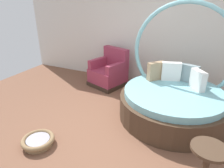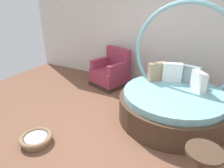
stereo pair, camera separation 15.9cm
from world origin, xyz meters
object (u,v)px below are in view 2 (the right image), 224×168
Objects in this scene: red_armchair at (111,73)px; pet_basket at (36,139)px; side_table at (204,157)px; round_daybed at (174,98)px.

red_armchair is 1.98× the size of pet_basket.
red_armchair reaches higher than side_table.
round_daybed is 2.09× the size of red_armchair.
round_daybed is at bearing 114.78° from side_table.
red_armchair is 3.28m from side_table.
round_daybed is 1.96m from red_armchair.
pet_basket is at bearing -89.22° from red_armchair.
round_daybed is at bearing -25.04° from red_armchair.
side_table is (2.41, -2.22, 0.10)m from red_armchair.
red_armchair is at bearing 137.42° from side_table.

